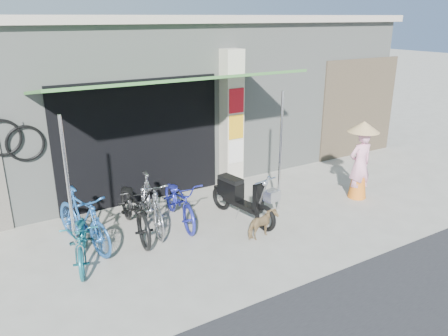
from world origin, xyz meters
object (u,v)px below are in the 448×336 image
bike_black (135,207)px  bike_teal (82,239)px  bike_blue (83,219)px  nun (360,160)px  street_dog (263,225)px  bike_silver (151,203)px  moped (241,197)px  bike_navy (180,201)px

bike_black → bike_teal: bearing=-148.2°
bike_teal → bike_black: (1.04, 0.51, 0.11)m
bike_blue → bike_black: bearing=-12.6°
nun → bike_black: bearing=-4.5°
street_dog → nun: (2.77, 0.42, 0.58)m
bike_silver → moped: size_ratio=0.98×
bike_navy → nun: bearing=-5.9°
bike_silver → street_dog: bike_silver is taller
bike_blue → bike_navy: bearing=-14.0°
bike_teal → nun: (5.62, -0.36, 0.43)m
bike_silver → bike_teal: bearing=-150.2°
bike_black → moped: size_ratio=1.12×
bike_blue → nun: 5.55m
bike_teal → moped: size_ratio=0.89×
moped → bike_navy: bearing=146.6°
bike_silver → moped: bearing=-9.3°
bike_black → street_dog: 2.24m
street_dog → moped: 0.84m
bike_silver → bike_navy: (0.54, -0.04, -0.06)m
street_dog → moped: moped is taller
bike_teal → bike_blue: bearing=88.8°
bike_blue → street_dog: bike_blue is taller
bike_black → street_dog: size_ratio=3.30×
bike_black → street_dog: (1.81, -1.29, -0.26)m
bike_navy → moped: 1.14m
bike_navy → street_dog: bike_navy is taller
nun → bike_silver: bearing=-5.6°
bike_black → street_dog: bike_black is taller
bike_navy → moped: moped is taller
bike_teal → moped: (2.93, 0.03, 0.04)m
bike_silver → bike_navy: 0.55m
bike_navy → street_dog: 1.61m
bike_teal → nun: nun is taller
bike_silver → street_dog: size_ratio=2.86×
bike_blue → street_dog: size_ratio=2.87×
bike_silver → street_dog: bearing=-33.0°
moped → bike_black: bearing=156.5°
bike_black → moped: bike_black is taller
street_dog → nun: size_ratio=0.35×
moped → nun: nun is taller
bike_black → moped: (1.89, -0.48, -0.06)m
bike_teal → bike_navy: bike_navy is taller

